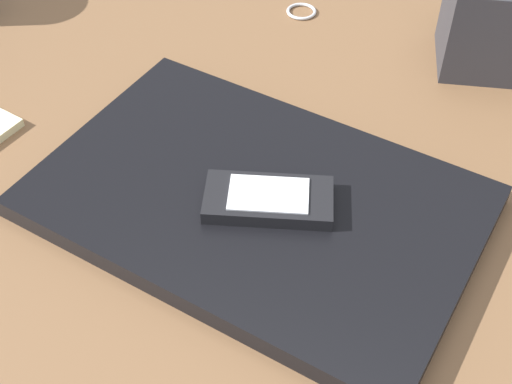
{
  "coord_description": "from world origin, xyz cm",
  "views": [
    {
      "loc": [
        8.71,
        -40.39,
        45.46
      ],
      "look_at": [
        -3.67,
        -3.19,
        5.0
      ],
      "focal_mm": 48.89,
      "sensor_mm": 36.0,
      "label": 1
    }
  ],
  "objects": [
    {
      "name": "desk_surface",
      "position": [
        0.0,
        0.0,
        1.5
      ],
      "size": [
        120.0,
        80.0,
        3.0
      ],
      "primitive_type": "cube",
      "color": "brown",
      "rests_on": "ground"
    },
    {
      "name": "cell_phone_on_laptop",
      "position": [
        -2.34,
        -4.06,
        5.44
      ],
      "size": [
        11.09,
        7.28,
        1.33
      ],
      "color": "black",
      "rests_on": "laptop_closed"
    },
    {
      "name": "laptop_closed",
      "position": [
        -3.67,
        -3.19,
        3.9
      ],
      "size": [
        39.47,
        30.19,
        1.8
      ],
      "primitive_type": "cube",
      "rotation": [
        0.0,
        0.0,
        -0.22
      ],
      "color": "black",
      "rests_on": "desk_surface"
    },
    {
      "name": "key_ring",
      "position": [
        -8.34,
        27.11,
        3.18
      ],
      "size": [
        3.39,
        3.39,
        0.36
      ],
      "primitive_type": "torus",
      "color": "silver",
      "rests_on": "desk_surface"
    }
  ]
}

